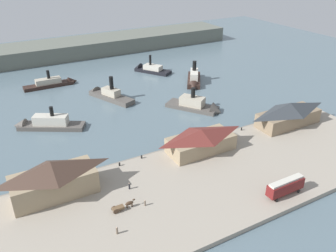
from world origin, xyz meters
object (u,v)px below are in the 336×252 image
pedestrian_walking_east (129,186)px  ferry_near_quay (44,124)px  pedestrian_near_east_shed (117,231)px  street_tram (286,186)px  mooring_post_east (142,157)px  ferry_mid_harbor (107,94)px  ferry_moored_west (199,106)px  mooring_post_center_west (119,164)px  ferry_shed_central_terminal (201,140)px  mooring_post_center_east (241,129)px  ferry_approaching_west (194,80)px  ferry_shed_west_terminal (289,114)px  ferry_moored_east (149,69)px  horse_cart (123,206)px  pedestrian_near_west_shed (145,203)px  ferry_departing_north (54,83)px  ferry_shed_customs_shed (53,178)px

pedestrian_walking_east → ferry_near_quay: (-11.03, 45.27, -0.44)m
pedestrian_near_east_shed → street_tram: bearing=-10.4°
mooring_post_east → ferry_mid_harbor: (7.74, 48.43, -0.09)m
ferry_moored_west → ferry_mid_harbor: 37.12m
ferry_near_quay → ferry_mid_harbor: bearing=27.6°
pedestrian_walking_east → mooring_post_center_west: (1.68, 10.58, -0.33)m
ferry_shed_central_terminal → ferry_mid_harbor: 53.66m
mooring_post_center_east → ferry_shed_central_terminal: bearing=-167.6°
mooring_post_center_east → ferry_moored_west: size_ratio=0.04×
mooring_post_center_east → ferry_near_quay: size_ratio=0.04×
ferry_mid_harbor → pedestrian_near_east_shed: bearing=-108.7°
street_tram → ferry_mid_harbor: ferry_mid_harbor is taller
ferry_moored_west → ferry_approaching_west: (13.29, 24.15, 0.39)m
ferry_shed_west_terminal → ferry_moored_east: (-14.26, 74.49, -3.90)m
ferry_moored_west → ferry_approaching_west: bearing=61.2°
ferry_mid_harbor → ferry_near_quay: bearing=-152.4°
horse_cart → ferry_mid_harbor: bearing=72.8°
ferry_moored_west → ferry_moored_east: (3.26, 48.55, -0.22)m
ferry_shed_central_terminal → pedestrian_near_west_shed: bearing=-150.2°
pedestrian_near_east_shed → ferry_approaching_west: bearing=47.6°
mooring_post_center_west → mooring_post_east: bearing=4.1°
ferry_near_quay → ferry_moored_east: 66.44m
pedestrian_walking_east → mooring_post_center_west: 10.72m
mooring_post_center_west → ferry_departing_north: size_ratio=0.04×
ferry_departing_north → mooring_post_east: bearing=-84.1°
pedestrian_near_east_shed → ferry_approaching_west: size_ratio=0.09×
street_tram → horse_cart: street_tram is taller
horse_cart → pedestrian_walking_east: (4.19, 6.11, -0.15)m
pedestrian_near_east_shed → ferry_near_quay: (-2.93, 57.71, -0.47)m
mooring_post_east → ferry_approaching_west: bearing=44.4°
ferry_approaching_west → ferry_shed_central_terminal: bearing=-120.9°
pedestrian_walking_east → ferry_departing_north: bearing=89.4°
mooring_post_center_west → street_tram: bearing=-45.7°
ferry_shed_customs_shed → horse_cart: bearing=-46.9°
pedestrian_near_west_shed → mooring_post_center_east: bearing=22.9°
pedestrian_walking_east → mooring_post_center_west: size_ratio=1.91×
street_tram → ferry_moored_west: ferry_moored_west is taller
street_tram → ferry_shed_central_terminal: bearing=103.2°
ferry_departing_north → ferry_shed_customs_shed: bearing=-102.5°
ferry_shed_central_terminal → ferry_approaching_west: ferry_approaching_west is taller
horse_cart → ferry_moored_east: 100.08m
ferry_shed_customs_shed → ferry_shed_west_terminal: size_ratio=0.89×
ferry_shed_west_terminal → ferry_departing_north: ferry_shed_west_terminal is taller
pedestrian_near_west_shed → ferry_moored_west: bearing=44.2°
ferry_shed_customs_shed → ferry_approaching_west: (71.05, 50.09, -3.98)m
street_tram → mooring_post_east: bearing=126.6°
ferry_shed_west_terminal → ferry_approaching_west: ferry_approaching_west is taller
ferry_shed_west_terminal → mooring_post_center_east: size_ratio=24.31×
street_tram → mooring_post_center_east: bearing=68.2°
ferry_moored_west → ferry_approaching_west: ferry_approaching_west is taller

